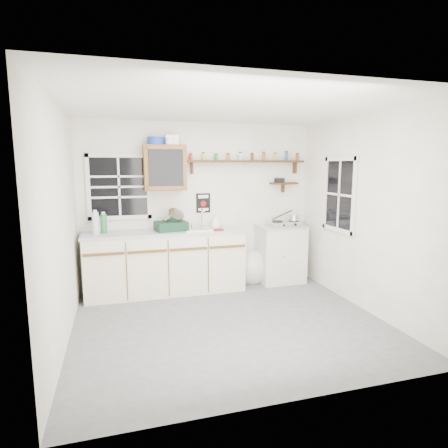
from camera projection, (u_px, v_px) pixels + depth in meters
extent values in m
cube|color=#565658|center=(230.00, 323.00, 4.49)|extent=(3.60, 3.20, 0.02)
cube|color=white|center=(230.00, 105.00, 4.10)|extent=(3.60, 3.20, 0.02)
cube|color=beige|center=(60.00, 226.00, 3.80)|extent=(0.02, 3.20, 2.50)
cube|color=beige|center=(365.00, 213.00, 4.79)|extent=(0.02, 3.20, 2.50)
cube|color=beige|center=(200.00, 205.00, 5.82)|extent=(3.60, 0.02, 2.50)
cube|color=beige|center=(293.00, 249.00, 2.76)|extent=(3.60, 0.02, 2.50)
cube|color=beige|center=(166.00, 263.00, 5.49)|extent=(2.27, 0.60, 0.88)
cube|color=#AAACB3|center=(165.00, 232.00, 5.42)|extent=(2.31, 0.62, 0.04)
cube|color=#583A17|center=(104.00, 254.00, 4.93)|extent=(0.53, 0.02, 0.03)
cube|color=#583A17|center=(147.00, 252.00, 5.08)|extent=(0.53, 0.02, 0.03)
cube|color=#583A17|center=(189.00, 249.00, 5.24)|extent=(0.53, 0.02, 0.03)
cube|color=#583A17|center=(227.00, 247.00, 5.39)|extent=(0.53, 0.02, 0.03)
cube|color=silver|center=(280.00, 254.00, 6.02)|extent=(0.70, 0.55, 0.88)
cube|color=#AAACB3|center=(281.00, 227.00, 5.95)|extent=(0.73, 0.57, 0.03)
cube|color=silver|center=(201.00, 229.00, 5.56)|extent=(0.52, 0.44, 0.03)
cylinder|color=silver|center=(202.00, 218.00, 5.71)|extent=(0.02, 0.02, 0.28)
cylinder|color=silver|center=(203.00, 210.00, 5.63)|extent=(0.02, 0.14, 0.02)
cube|color=brown|center=(165.00, 168.00, 5.43)|extent=(0.60, 0.30, 0.65)
cube|color=black|center=(166.00, 168.00, 5.28)|extent=(0.48, 0.02, 0.52)
cylinder|color=#18369F|center=(156.00, 141.00, 5.34)|extent=(0.24, 0.24, 0.11)
cube|color=white|center=(172.00, 140.00, 5.40)|extent=(0.18, 0.15, 0.14)
cylinder|color=white|center=(170.00, 141.00, 5.34)|extent=(0.12, 0.12, 0.10)
cube|color=black|center=(246.00, 161.00, 5.82)|extent=(1.91, 0.18, 0.04)
cube|color=black|center=(192.00, 168.00, 5.64)|extent=(0.03, 0.10, 0.18)
cube|color=black|center=(295.00, 168.00, 6.11)|extent=(0.03, 0.10, 0.18)
cylinder|color=red|center=(191.00, 157.00, 5.57)|extent=(0.05, 0.05, 0.08)
cylinder|color=black|center=(191.00, 154.00, 5.57)|extent=(0.05, 0.05, 0.02)
cylinder|color=gold|center=(204.00, 157.00, 5.62)|extent=(0.05, 0.05, 0.10)
cylinder|color=black|center=(204.00, 153.00, 5.62)|extent=(0.04, 0.04, 0.02)
cylinder|color=#267226|center=(216.00, 157.00, 5.68)|extent=(0.05, 0.05, 0.08)
cylinder|color=black|center=(216.00, 154.00, 5.67)|extent=(0.05, 0.05, 0.02)
cylinder|color=#99591E|center=(228.00, 157.00, 5.73)|extent=(0.05, 0.05, 0.09)
cylinder|color=black|center=(228.00, 154.00, 5.72)|extent=(0.05, 0.05, 0.02)
cylinder|color=silver|center=(240.00, 157.00, 5.78)|extent=(0.05, 0.05, 0.11)
cylinder|color=black|center=(240.00, 152.00, 5.77)|extent=(0.05, 0.05, 0.02)
cylinder|color=#4C2614|center=(252.00, 157.00, 5.84)|extent=(0.04, 0.04, 0.10)
cylinder|color=black|center=(252.00, 153.00, 5.83)|extent=(0.04, 0.04, 0.02)
cylinder|color=#B24C19|center=(264.00, 157.00, 5.89)|extent=(0.05, 0.05, 0.12)
cylinder|color=black|center=(264.00, 152.00, 5.88)|extent=(0.05, 0.05, 0.02)
cylinder|color=gold|center=(275.00, 157.00, 5.94)|extent=(0.04, 0.04, 0.10)
cylinder|color=black|center=(275.00, 153.00, 5.93)|extent=(0.04, 0.04, 0.02)
cylinder|color=#334C8C|center=(286.00, 156.00, 5.99)|extent=(0.05, 0.05, 0.13)
cylinder|color=black|center=(286.00, 152.00, 5.98)|extent=(0.05, 0.05, 0.02)
cylinder|color=maroon|center=(297.00, 157.00, 6.05)|extent=(0.05, 0.05, 0.10)
cylinder|color=black|center=(297.00, 154.00, 6.04)|extent=(0.05, 0.05, 0.02)
cube|color=black|center=(284.00, 183.00, 6.06)|extent=(0.45, 0.15, 0.03)
cube|color=black|center=(283.00, 188.00, 6.11)|extent=(0.03, 0.08, 0.14)
cube|color=black|center=(279.00, 180.00, 6.03)|extent=(0.14, 0.10, 0.07)
cube|color=black|center=(203.00, 203.00, 5.81)|extent=(0.22, 0.01, 0.30)
cube|color=white|center=(203.00, 197.00, 5.79)|extent=(0.16, 0.00, 0.05)
cylinder|color=#A50C0C|center=(203.00, 204.00, 5.80)|extent=(0.09, 0.01, 0.09)
cube|color=white|center=(203.00, 209.00, 5.82)|extent=(0.16, 0.00, 0.04)
cube|color=black|center=(119.00, 187.00, 5.42)|extent=(0.85, 0.02, 0.90)
cube|color=silver|center=(119.00, 187.00, 5.42)|extent=(0.93, 0.03, 0.98)
cube|color=black|center=(339.00, 195.00, 5.27)|extent=(0.02, 0.70, 1.00)
cube|color=silver|center=(339.00, 195.00, 5.27)|extent=(0.03, 0.78, 1.08)
cylinder|color=silver|center=(96.00, 223.00, 5.15)|extent=(0.09, 0.09, 0.30)
cylinder|color=white|center=(95.00, 211.00, 5.12)|extent=(0.05, 0.05, 0.03)
cylinder|color=#236A35|center=(104.00, 224.00, 5.21)|extent=(0.09, 0.09, 0.27)
cylinder|color=white|center=(103.00, 213.00, 5.18)|extent=(0.05, 0.05, 0.03)
cube|color=black|center=(171.00, 226.00, 5.44)|extent=(0.48, 0.39, 0.13)
cylinder|color=silver|center=(175.00, 217.00, 5.44)|extent=(0.34, 0.36, 0.26)
imported|color=white|center=(216.00, 220.00, 5.79)|extent=(0.11, 0.12, 0.21)
cube|color=maroon|center=(218.00, 230.00, 5.45)|extent=(0.16, 0.14, 0.02)
cube|color=silver|center=(286.00, 223.00, 5.94)|extent=(0.58, 0.34, 0.07)
cylinder|color=black|center=(277.00, 221.00, 5.90)|extent=(0.17, 0.17, 0.01)
cylinder|color=black|center=(294.00, 221.00, 5.97)|extent=(0.17, 0.17, 0.01)
cylinder|color=silver|center=(294.00, 218.00, 5.97)|extent=(0.16, 0.16, 0.10)
cylinder|color=black|center=(282.00, 215.00, 5.99)|extent=(0.32, 0.10, 0.16)
ellipsoid|color=silver|center=(252.00, 268.00, 6.00)|extent=(0.48, 0.43, 0.50)
cone|color=silver|center=(253.00, 254.00, 5.97)|extent=(0.14, 0.14, 0.14)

